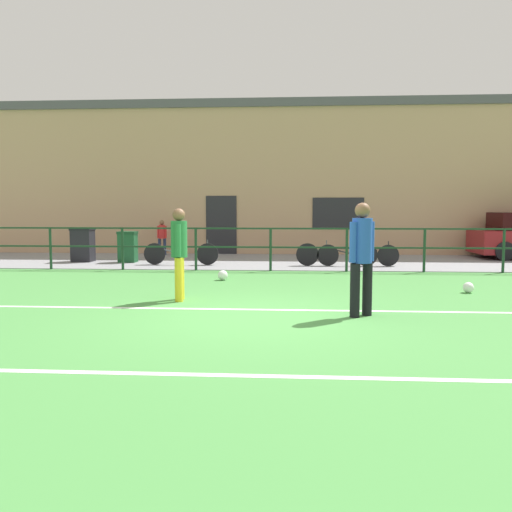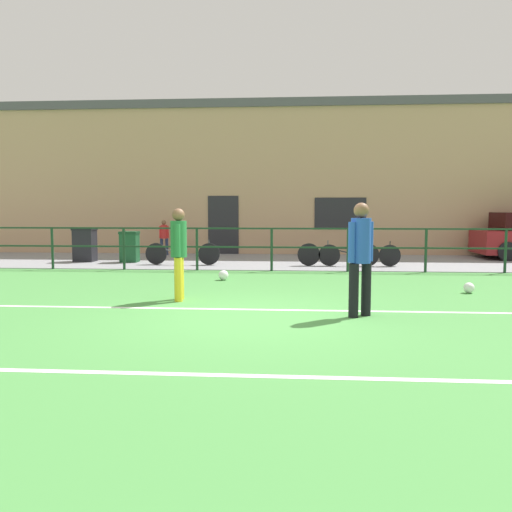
% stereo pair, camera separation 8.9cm
% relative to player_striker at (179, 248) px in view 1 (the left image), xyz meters
% --- Properties ---
extents(ground, '(60.00, 44.00, 0.04)m').
position_rel_player_striker_xyz_m(ground, '(1.45, -1.36, -0.96)').
color(ground, '#478C42').
extents(field_line_touchline, '(36.00, 0.11, 0.00)m').
position_rel_player_striker_xyz_m(field_line_touchline, '(1.45, -0.78, -0.94)').
color(field_line_touchline, white).
rests_on(field_line_touchline, ground).
extents(field_line_hash, '(36.00, 0.11, 0.00)m').
position_rel_player_striker_xyz_m(field_line_hash, '(1.45, -4.26, -0.94)').
color(field_line_hash, white).
rests_on(field_line_hash, ground).
extents(pavement_strip, '(48.00, 5.00, 0.02)m').
position_rel_player_striker_xyz_m(pavement_strip, '(1.45, 7.14, -0.93)').
color(pavement_strip, gray).
rests_on(pavement_strip, ground).
extents(perimeter_fence, '(36.07, 0.07, 1.15)m').
position_rel_player_striker_xyz_m(perimeter_fence, '(1.45, 4.64, -0.20)').
color(perimeter_fence, '#193823').
rests_on(perimeter_fence, ground).
extents(clubhouse_facade, '(28.00, 2.56, 5.51)m').
position_rel_player_striker_xyz_m(clubhouse_facade, '(1.45, 10.84, 1.82)').
color(clubhouse_facade, tan).
rests_on(clubhouse_facade, ground).
extents(player_striker, '(0.29, 0.45, 1.66)m').
position_rel_player_striker_xyz_m(player_striker, '(0.00, 0.00, 0.00)').
color(player_striker, gold).
rests_on(player_striker, ground).
extents(player_winger, '(0.41, 0.33, 1.75)m').
position_rel_player_striker_xyz_m(player_winger, '(3.09, -1.21, 0.05)').
color(player_winger, black).
rests_on(player_winger, ground).
extents(soccer_ball_match, '(0.23, 0.23, 0.23)m').
position_rel_player_striker_xyz_m(soccer_ball_match, '(0.42, 2.76, -0.83)').
color(soccer_ball_match, white).
rests_on(soccer_ball_match, ground).
extents(soccer_ball_spare, '(0.21, 0.21, 0.21)m').
position_rel_player_striker_xyz_m(soccer_ball_spare, '(5.49, 1.24, -0.84)').
color(soccer_ball_spare, white).
rests_on(soccer_ball_spare, ground).
extents(spectator_child, '(0.33, 0.21, 1.22)m').
position_rel_player_striker_xyz_m(spectator_child, '(-2.53, 8.99, -0.23)').
color(spectator_child, '#232D4C').
rests_on(spectator_child, pavement_strip).
extents(bicycle_parked_0, '(2.31, 0.04, 0.74)m').
position_rel_player_striker_xyz_m(bicycle_parked_0, '(3.29, 5.84, -0.59)').
color(bicycle_parked_0, black).
rests_on(bicycle_parked_0, pavement_strip).
extents(bicycle_parked_1, '(2.31, 0.04, 0.71)m').
position_rel_player_striker_xyz_m(bicycle_parked_1, '(3.89, 5.84, -0.60)').
color(bicycle_parked_1, black).
rests_on(bicycle_parked_1, pavement_strip).
extents(bicycle_parked_2, '(2.19, 0.04, 0.73)m').
position_rel_player_striker_xyz_m(bicycle_parked_2, '(-1.21, 5.84, -0.59)').
color(bicycle_parked_2, black).
rests_on(bicycle_parked_2, pavement_strip).
extents(trash_bin_0, '(0.64, 0.55, 1.05)m').
position_rel_player_striker_xyz_m(trash_bin_0, '(-4.41, 6.56, -0.39)').
color(trash_bin_0, black).
rests_on(trash_bin_0, pavement_strip).
extents(trash_bin_1, '(0.54, 0.46, 0.94)m').
position_rel_player_striker_xyz_m(trash_bin_1, '(-2.97, 6.47, -0.45)').
color(trash_bin_1, '#194C28').
rests_on(trash_bin_1, pavement_strip).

